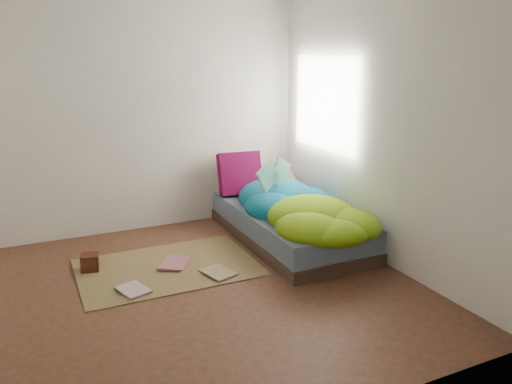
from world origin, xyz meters
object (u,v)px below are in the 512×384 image
at_px(wooden_box, 90,262).
at_px(bed, 289,224).
at_px(floor_book_b, 162,263).
at_px(open_book, 275,165).
at_px(floor_book_a, 122,294).
at_px(pillow_magenta, 240,174).

bearing_deg(wooden_box, bed, -1.77).
bearing_deg(wooden_box, floor_book_b, -13.97).
distance_m(open_book, wooden_box, 2.03).
distance_m(floor_book_a, floor_book_b, 0.65).
relative_size(bed, floor_book_b, 6.26).
xyz_separation_m(bed, pillow_magenta, (-0.24, 0.75, 0.42)).
relative_size(bed, floor_book_a, 7.15).
bearing_deg(wooden_box, floor_book_a, -74.79).
distance_m(bed, pillow_magenta, 0.89).
xyz_separation_m(wooden_box, floor_book_b, (0.63, -0.16, -0.06)).
bearing_deg(open_book, wooden_box, 158.87).
relative_size(wooden_box, floor_book_a, 0.54).
height_order(pillow_magenta, floor_book_a, pillow_magenta).
xyz_separation_m(wooden_box, floor_book_a, (0.17, -0.62, -0.07)).
xyz_separation_m(open_book, floor_book_a, (-1.73, -0.65, -0.79)).
bearing_deg(floor_book_a, open_book, 2.59).
xyz_separation_m(pillow_magenta, floor_book_a, (-1.62, -1.31, -0.56)).
relative_size(pillow_magenta, floor_book_a, 1.75).
height_order(open_book, floor_book_b, open_book).
height_order(bed, open_book, open_book).
distance_m(bed, floor_book_a, 1.95).
relative_size(bed, open_book, 4.75).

